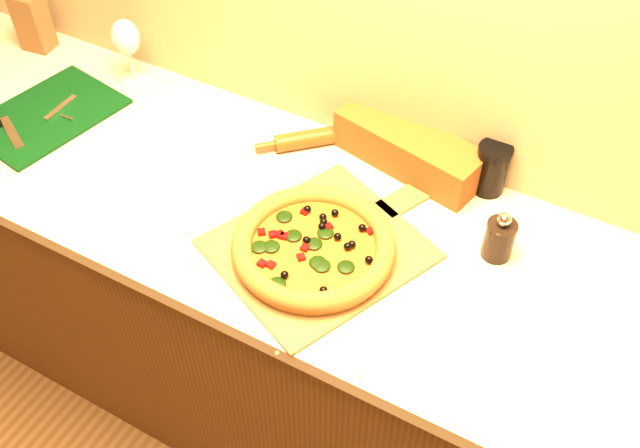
{
  "coord_description": "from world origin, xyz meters",
  "views": [
    {
      "loc": [
        0.49,
        0.43,
        2.1
      ],
      "look_at": [
        -0.03,
        1.38,
        0.96
      ],
      "focal_mm": 40.0,
      "sensor_mm": 36.0,
      "label": 1
    }
  ],
  "objects_px": {
    "pizza": "(314,246)",
    "pepper_grinder": "(499,238)",
    "pizza_peel": "(324,245)",
    "cutting_board": "(46,115)",
    "rolling_pin": "(318,137)",
    "dark_jar": "(492,168)",
    "wine_glass": "(126,39)"
  },
  "relations": [
    {
      "from": "pizza",
      "to": "cutting_board",
      "type": "distance_m",
      "value": 0.88
    },
    {
      "from": "pepper_grinder",
      "to": "rolling_pin",
      "type": "distance_m",
      "value": 0.55
    },
    {
      "from": "pepper_grinder",
      "to": "pizza",
      "type": "bearing_deg",
      "value": -150.25
    },
    {
      "from": "wine_glass",
      "to": "dark_jar",
      "type": "height_order",
      "value": "wine_glass"
    },
    {
      "from": "pizza",
      "to": "rolling_pin",
      "type": "bearing_deg",
      "value": 117.46
    },
    {
      "from": "pizza",
      "to": "pepper_grinder",
      "type": "xyz_separation_m",
      "value": [
        0.35,
        0.2,
        0.02
      ]
    },
    {
      "from": "pepper_grinder",
      "to": "pizza_peel",
      "type": "bearing_deg",
      "value": -154.41
    },
    {
      "from": "pizza_peel",
      "to": "pepper_grinder",
      "type": "distance_m",
      "value": 0.38
    },
    {
      "from": "pizza",
      "to": "pepper_grinder",
      "type": "height_order",
      "value": "pepper_grinder"
    },
    {
      "from": "pizza_peel",
      "to": "rolling_pin",
      "type": "bearing_deg",
      "value": 144.85
    },
    {
      "from": "pepper_grinder",
      "to": "wine_glass",
      "type": "height_order",
      "value": "wine_glass"
    },
    {
      "from": "cutting_board",
      "to": "pepper_grinder",
      "type": "height_order",
      "value": "pepper_grinder"
    },
    {
      "from": "cutting_board",
      "to": "wine_glass",
      "type": "relative_size",
      "value": 2.14
    },
    {
      "from": "pizza_peel",
      "to": "pepper_grinder",
      "type": "bearing_deg",
      "value": 49.34
    },
    {
      "from": "pizza",
      "to": "pepper_grinder",
      "type": "distance_m",
      "value": 0.41
    },
    {
      "from": "pizza_peel",
      "to": "dark_jar",
      "type": "xyz_separation_m",
      "value": [
        0.26,
        0.36,
        0.06
      ]
    },
    {
      "from": "pizza",
      "to": "rolling_pin",
      "type": "distance_m",
      "value": 0.39
    },
    {
      "from": "pizza_peel",
      "to": "rolling_pin",
      "type": "distance_m",
      "value": 0.36
    },
    {
      "from": "cutting_board",
      "to": "rolling_pin",
      "type": "xyz_separation_m",
      "value": [
        0.7,
        0.26,
        0.02
      ]
    },
    {
      "from": "pizza",
      "to": "pepper_grinder",
      "type": "bearing_deg",
      "value": 29.75
    },
    {
      "from": "cutting_board",
      "to": "dark_jar",
      "type": "bearing_deg",
      "value": 25.15
    },
    {
      "from": "wine_glass",
      "to": "pizza",
      "type": "bearing_deg",
      "value": -23.2
    },
    {
      "from": "pizza_peel",
      "to": "cutting_board",
      "type": "height_order",
      "value": "cutting_board"
    },
    {
      "from": "cutting_board",
      "to": "wine_glass",
      "type": "xyz_separation_m",
      "value": [
        0.11,
        0.25,
        0.13
      ]
    },
    {
      "from": "pepper_grinder",
      "to": "dark_jar",
      "type": "distance_m",
      "value": 0.21
    },
    {
      "from": "pizza_peel",
      "to": "cutting_board",
      "type": "bearing_deg",
      "value": -159.38
    },
    {
      "from": "cutting_board",
      "to": "pizza_peel",
      "type": "bearing_deg",
      "value": 6.9
    },
    {
      "from": "pizza",
      "to": "cutting_board",
      "type": "bearing_deg",
      "value": 174.52
    },
    {
      "from": "pizza_peel",
      "to": "cutting_board",
      "type": "xyz_separation_m",
      "value": [
        -0.89,
        0.05,
        0.0
      ]
    },
    {
      "from": "pizza",
      "to": "pepper_grinder",
      "type": "relative_size",
      "value": 2.85
    },
    {
      "from": "pizza",
      "to": "rolling_pin",
      "type": "xyz_separation_m",
      "value": [
        -0.18,
        0.34,
        -0.01
      ]
    },
    {
      "from": "pepper_grinder",
      "to": "rolling_pin",
      "type": "xyz_separation_m",
      "value": [
        -0.53,
        0.14,
        -0.03
      ]
    }
  ]
}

